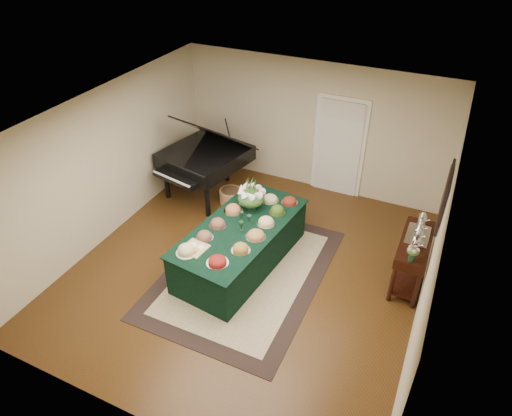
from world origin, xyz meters
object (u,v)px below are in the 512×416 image
at_px(buffet_table, 241,245).
at_px(floral_centerpiece, 251,195).
at_px(mahogany_sideboard, 414,250).
at_px(grand_piano, 205,157).

bearing_deg(buffet_table, floral_centerpiece, 96.67).
bearing_deg(mahogany_sideboard, buffet_table, -165.39).
relative_size(floral_centerpiece, mahogany_sideboard, 0.40).
height_order(buffet_table, mahogany_sideboard, mahogany_sideboard).
xyz_separation_m(buffet_table, grand_piano, (-1.63, 1.66, 0.49)).
relative_size(buffet_table, grand_piano, 1.38).
xyz_separation_m(buffet_table, mahogany_sideboard, (2.67, 0.69, 0.30)).
height_order(floral_centerpiece, mahogany_sideboard, floral_centerpiece).
relative_size(grand_piano, mahogany_sideboard, 1.61).
distance_m(grand_piano, mahogany_sideboard, 4.41).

